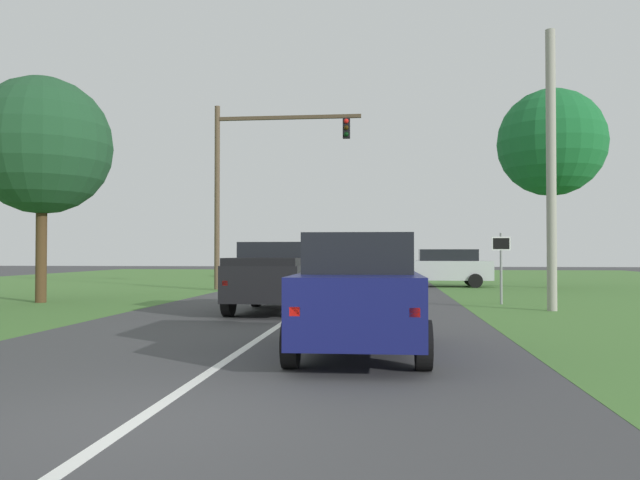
# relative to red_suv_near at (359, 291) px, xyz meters

# --- Properties ---
(ground_plane) EXTENTS (120.00, 120.00, 0.00)m
(ground_plane) POSITION_rel_red_suv_near_xyz_m (-2.02, 8.13, -1.04)
(ground_plane) COLOR #424244
(lane_centre_stripe) EXTENTS (0.16, 43.51, 0.01)m
(lane_centre_stripe) POSITION_rel_red_suv_near_xyz_m (-2.02, -2.87, -1.03)
(lane_centre_stripe) COLOR white
(lane_centre_stripe) RESTS_ON ground_plane
(red_suv_near) EXTENTS (2.19, 4.76, 1.98)m
(red_suv_near) POSITION_rel_red_suv_near_xyz_m (0.00, 0.00, 0.00)
(red_suv_near) COLOR navy
(red_suv_near) RESTS_ON ground_plane
(pickup_truck_lead) EXTENTS (2.39, 5.04, 1.97)m
(pickup_truck_lead) POSITION_rel_red_suv_near_xyz_m (-2.65, 7.17, -0.03)
(pickup_truck_lead) COLOR black
(pickup_truck_lead) RESTS_ON ground_plane
(traffic_light) EXTENTS (6.75, 0.40, 8.45)m
(traffic_light) POSITION_rel_red_suv_near_xyz_m (-5.72, 17.94, 4.44)
(traffic_light) COLOR brown
(traffic_light) RESTS_ON ground_plane
(keep_moving_sign) EXTENTS (0.60, 0.09, 2.33)m
(keep_moving_sign) POSITION_rel_red_suv_near_xyz_m (4.16, 10.56, 0.46)
(keep_moving_sign) COLOR gray
(keep_moving_sign) RESTS_ON ground_plane
(oak_tree_right) EXTENTS (5.14, 5.14, 9.55)m
(oak_tree_right) POSITION_rel_red_suv_near_xyz_m (8.34, 20.85, 5.93)
(oak_tree_right) COLOR #4C351E
(oak_tree_right) RESTS_ON ground_plane
(crossing_suv_far) EXTENTS (4.69, 2.08, 1.85)m
(crossing_suv_far) POSITION_rel_red_suv_near_xyz_m (3.27, 21.39, -0.07)
(crossing_suv_far) COLOR silver
(crossing_suv_far) RESTS_ON ground_plane
(utility_pole_right) EXTENTS (0.28, 0.28, 8.16)m
(utility_pole_right) POSITION_rel_red_suv_near_xyz_m (5.19, 8.29, 3.04)
(utility_pole_right) COLOR #9E998E
(utility_pole_right) RESTS_ON ground_plane
(extra_tree_1) EXTENTS (4.64, 4.64, 7.63)m
(extra_tree_1) POSITION_rel_red_suv_near_xyz_m (-11.15, 9.70, 4.26)
(extra_tree_1) COLOR #4C351E
(extra_tree_1) RESTS_ON ground_plane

